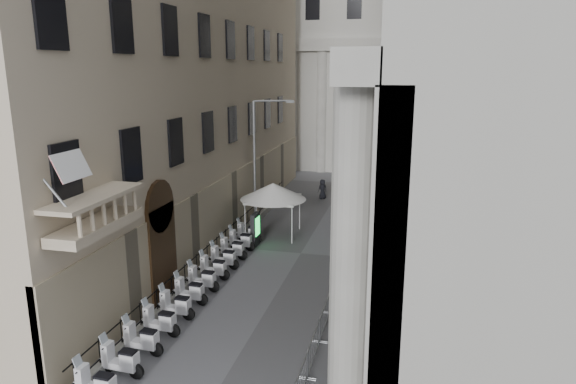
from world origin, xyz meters
name	(u,v)px	position (x,y,z in m)	size (l,w,h in m)	color
far_building	(359,22)	(0.00, 48.00, 15.00)	(22.00, 10.00, 30.00)	beige
iron_fence	(223,254)	(-4.30, 18.00, 0.00)	(0.30, 28.00, 1.40)	black
blue_awning	(381,224)	(4.15, 26.00, 0.00)	(1.60, 3.00, 3.00)	navy
scooter_1	(122,376)	(-3.52, 5.93, 0.00)	(0.56, 1.40, 1.50)	silver
scooter_2	(143,354)	(-3.52, 7.37, 0.00)	(0.56, 1.40, 1.50)	silver
scooter_3	(161,335)	(-3.52, 8.81, 0.00)	(0.56, 1.40, 1.50)	silver
scooter_4	(177,318)	(-3.52, 10.25, 0.00)	(0.56, 1.40, 1.50)	silver
scooter_5	(191,304)	(-3.52, 11.69, 0.00)	(0.56, 1.40, 1.50)	silver
scooter_6	(203,290)	(-3.52, 13.13, 0.00)	(0.56, 1.40, 1.50)	silver
scooter_7	(214,279)	(-3.52, 14.57, 0.00)	(0.56, 1.40, 1.50)	silver
scooter_8	(224,268)	(-3.52, 16.01, 0.00)	(0.56, 1.40, 1.50)	silver
scooter_9	(233,259)	(-3.52, 17.45, 0.00)	(0.56, 1.40, 1.50)	silver
scooter_10	(241,250)	(-3.52, 18.89, 0.00)	(0.56, 1.40, 1.50)	silver
scooter_11	(249,242)	(-3.52, 20.33, 0.00)	(0.56, 1.40, 1.50)	silver
barrier_1	(314,360)	(2.78, 8.45, 0.00)	(0.60, 2.40, 1.10)	#A3A6AB
barrier_2	(325,327)	(2.78, 10.95, 0.00)	(0.60, 2.40, 1.10)	#A3A6AB
barrier_3	(334,301)	(2.78, 13.45, 0.00)	(0.60, 2.40, 1.10)	#A3A6AB
barrier_4	(341,280)	(2.78, 15.95, 0.00)	(0.60, 2.40, 1.10)	#A3A6AB
barrier_5	(347,262)	(2.78, 18.45, 0.00)	(0.60, 2.40, 1.10)	#A3A6AB
barrier_6	(353,247)	(2.78, 20.95, 0.00)	(0.60, 2.40, 1.10)	#A3A6AB
barrier_7	(357,234)	(2.78, 23.45, 0.00)	(0.60, 2.40, 1.10)	#A3A6AB
security_tent	(274,192)	(-2.34, 22.07, 2.83)	(4.16, 4.16, 3.38)	silver
street_lamp	(259,152)	(-3.89, 24.14, 5.00)	(2.59, 1.16, 8.37)	gray
info_kiosk	(255,229)	(-2.92, 19.87, 1.01)	(0.35, 0.96, 2.00)	black
pedestrian_a	(337,214)	(1.34, 24.50, 0.99)	(0.72, 0.47, 1.98)	#0D1534
pedestrian_b	(364,207)	(2.87, 27.47, 0.78)	(0.75, 0.59, 1.55)	black
pedestrian_c	(322,189)	(-0.93, 32.02, 0.81)	(0.79, 0.51, 1.61)	black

